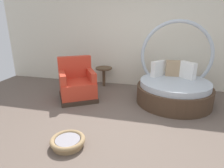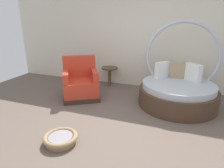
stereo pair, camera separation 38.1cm
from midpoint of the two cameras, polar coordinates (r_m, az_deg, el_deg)
name	(u,v)px [view 2 (the right image)]	position (r m, az deg, el deg)	size (l,w,h in m)	color
ground_plane	(114,134)	(3.25, 4.17, -14.58)	(8.00, 8.00, 0.02)	#66564C
back_wall	(147,34)	(5.23, 12.49, 14.13)	(8.00, 0.12, 2.79)	silver
round_daybed	(178,88)	(4.43, 21.17, -1.25)	(1.61, 1.61, 1.76)	#473323
red_armchair	(81,84)	(4.55, -6.85, 0.10)	(1.10, 1.10, 0.94)	#38281E
pet_basket	(61,139)	(3.05, -11.31, -15.53)	(0.51, 0.51, 0.13)	#9E7F56
side_table	(110,71)	(5.27, 1.36, 3.89)	(0.44, 0.44, 0.52)	brown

